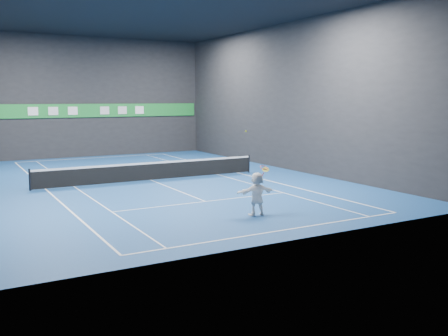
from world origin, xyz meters
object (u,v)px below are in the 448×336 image
tennis_ball (246,131)px  tennis_net (152,171)px  player (257,194)px  tennis_racket (264,169)px

tennis_ball → tennis_net: (-0.14, 9.44, -2.66)m
player → tennis_ball: bearing=-14.9°
player → tennis_ball: tennis_ball is taller
tennis_ball → tennis_net: tennis_ball is taller
player → tennis_racket: size_ratio=2.56×
tennis_net → tennis_racket: (0.88, -9.55, 1.18)m
player → tennis_racket: 0.96m
tennis_racket → tennis_ball: bearing=172.0°
player → tennis_net: 9.61m
tennis_net → tennis_racket: tennis_racket is taller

